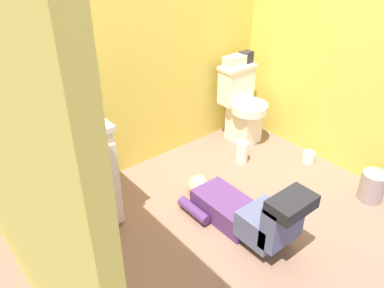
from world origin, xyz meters
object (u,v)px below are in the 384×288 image
object	(u,v)px
bottle_white	(30,117)
paper_towel_roll	(242,152)
toilet	(242,105)
bottle_green	(74,104)
toilet_paper_roll	(309,157)
toiletry_bag	(246,57)
faucet	(45,111)
tissue_box	(234,61)
person_plumber	(245,211)
bottle_blue	(45,116)
soap_dispenser	(16,118)
trash_can	(372,186)
vanity_cabinet	(66,176)
bottle_amber	(61,104)
bottle_pink	(54,107)

from	to	relation	value
bottle_white	paper_towel_roll	size ratio (longest dim) A/B	0.54
toilet	bottle_green	bearing A→B (deg)	-179.94
bottle_green	toilet_paper_roll	size ratio (longest dim) A/B	1.16
paper_towel_roll	toiletry_bag	bearing A→B (deg)	45.35
faucet	tissue_box	bearing A→B (deg)	1.30
toilet	tissue_box	distance (m)	0.44
person_plumber	bottle_blue	world-z (taller)	bottle_blue
soap_dispenser	person_plumber	bearing A→B (deg)	-41.93
person_plumber	bottle_blue	xyz separation A→B (m)	(-0.94, 0.93, 0.70)
soap_dispenser	bottle_blue	distance (m)	0.17
bottle_green	trash_can	bearing A→B (deg)	-37.10
trash_can	bottle_blue	bearing A→B (deg)	146.44
bottle_white	paper_towel_roll	xyz separation A→B (m)	(1.66, -0.33, -0.77)
vanity_cabinet	bottle_white	bearing A→B (deg)	136.39
toiletry_bag	paper_towel_roll	size ratio (longest dim) A/B	0.60
person_plumber	toiletry_bag	xyz separation A→B (m)	(1.04, 1.05, 0.63)
toilet_paper_roll	soap_dispenser	bearing A→B (deg)	161.57
bottle_amber	bottle_green	world-z (taller)	bottle_amber
toilet	tissue_box	bearing A→B (deg)	116.43
tissue_box	bottle_amber	xyz separation A→B (m)	(-1.69, -0.03, 0.09)
vanity_cabinet	trash_can	bearing A→B (deg)	-32.58
bottle_blue	paper_towel_roll	size ratio (longest dim) A/B	0.50
toilet	person_plumber	bearing A→B (deg)	-134.20
bottle_pink	toilet_paper_roll	world-z (taller)	bottle_pink
bottle_white	bottle_blue	xyz separation A→B (m)	(0.08, -0.04, -0.00)
faucet	bottle_white	distance (m)	0.12
bottle_blue	trash_can	distance (m)	2.51
soap_dispenser	trash_can	distance (m)	2.68
soap_dispenser	trash_can	size ratio (longest dim) A/B	0.69
vanity_cabinet	trash_can	xyz separation A→B (m)	(1.97, -1.26, -0.30)
bottle_white	trash_can	bearing A→B (deg)	-33.27
soap_dispenser	bottle_green	distance (m)	0.37
trash_can	bottle_white	bearing A→B (deg)	146.73
bottle_white	paper_towel_roll	bearing A→B (deg)	-11.30
toilet	bottle_blue	world-z (taller)	bottle_blue
faucet	bottle_green	xyz separation A→B (m)	(0.18, -0.05, 0.01)
trash_can	bottle_green	bearing A→B (deg)	142.90
vanity_cabinet	bottle_blue	xyz separation A→B (m)	(-0.03, 0.07, 0.45)
toilet	tissue_box	size ratio (longest dim) A/B	3.41
person_plumber	tissue_box	bearing A→B (deg)	49.77
bottle_blue	vanity_cabinet	bearing A→B (deg)	-65.33
bottle_white	bottle_green	size ratio (longest dim) A/B	0.87
toilet	paper_towel_roll	size ratio (longest dim) A/B	3.61
soap_dispenser	paper_towel_roll	size ratio (longest dim) A/B	0.80
toilet	faucet	bearing A→B (deg)	178.46
toilet	vanity_cabinet	bearing A→B (deg)	-177.01
bottle_amber	vanity_cabinet	bearing A→B (deg)	-126.11
toiletry_bag	faucet	bearing A→B (deg)	-178.80
tissue_box	bottle_blue	distance (m)	1.84
faucet	toilet_paper_roll	bearing A→B (deg)	-20.52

